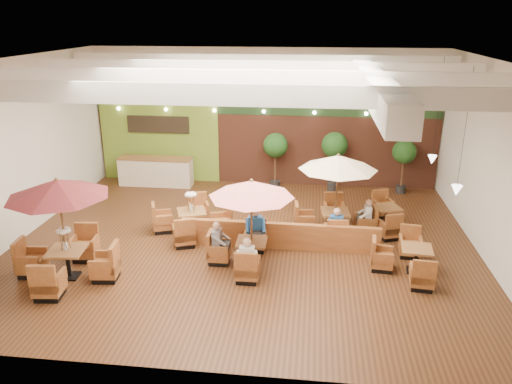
# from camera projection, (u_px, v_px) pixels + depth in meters

# --- Properties ---
(room) EXTENTS (14.04, 14.00, 5.52)m
(room) POSITION_uv_depth(u_px,v_px,m) (257.00, 119.00, 15.37)
(room) COLOR #381E0F
(room) RESTS_ON ground
(service_counter) EXTENTS (3.00, 0.75, 1.18)m
(service_counter) POSITION_uv_depth(u_px,v_px,m) (156.00, 171.00, 20.54)
(service_counter) COLOR beige
(service_counter) RESTS_ON ground
(booth_divider) EXTENTS (5.98, 0.26, 0.83)m
(booth_divider) POSITION_uv_depth(u_px,v_px,m) (279.00, 236.00, 14.94)
(booth_divider) COLOR brown
(booth_divider) RESTS_ON ground
(table_0) EXTENTS (2.81, 2.81, 2.82)m
(table_0) POSITION_uv_depth(u_px,v_px,m) (61.00, 212.00, 12.81)
(table_0) COLOR brown
(table_0) RESTS_ON ground
(table_1) EXTENTS (2.41, 2.47, 2.55)m
(table_1) POSITION_uv_depth(u_px,v_px,m) (249.00, 204.00, 13.51)
(table_1) COLOR brown
(table_1) RESTS_ON ground
(table_2) EXTENTS (2.64, 2.64, 2.66)m
(table_2) POSITION_uv_depth(u_px,v_px,m) (337.00, 180.00, 15.53)
(table_2) COLOR brown
(table_2) RESTS_ON ground
(table_3) EXTENTS (2.75, 2.75, 1.54)m
(table_3) POSITION_uv_depth(u_px,v_px,m) (192.00, 221.00, 16.03)
(table_3) COLOR brown
(table_3) RESTS_ON ground
(table_4) EXTENTS (1.67, 2.45, 0.90)m
(table_4) POSITION_uv_depth(u_px,v_px,m) (406.00, 260.00, 13.66)
(table_4) COLOR brown
(table_4) RESTS_ON ground
(table_5) EXTENTS (1.05, 2.60, 0.91)m
(table_5) POSITION_uv_depth(u_px,v_px,m) (386.00, 217.00, 16.50)
(table_5) COLOR brown
(table_5) RESTS_ON ground
(topiary_0) EXTENTS (0.98, 0.98, 2.28)m
(topiary_0) POSITION_uv_depth(u_px,v_px,m) (275.00, 147.00, 19.81)
(topiary_0) COLOR black
(topiary_0) RESTS_ON ground
(topiary_1) EXTENTS (1.02, 1.02, 2.37)m
(topiary_1) POSITION_uv_depth(u_px,v_px,m) (334.00, 147.00, 19.53)
(topiary_1) COLOR black
(topiary_1) RESTS_ON ground
(topiary_2) EXTENTS (0.92, 0.92, 2.14)m
(topiary_2) POSITION_uv_depth(u_px,v_px,m) (404.00, 154.00, 19.30)
(topiary_2) COLOR black
(topiary_2) RESTS_ON ground
(diner_0) EXTENTS (0.41, 0.33, 0.80)m
(diner_0) POSITION_uv_depth(u_px,v_px,m) (247.00, 255.00, 13.00)
(diner_0) COLOR silver
(diner_0) RESTS_ON ground
(diner_1) EXTENTS (0.44, 0.38, 0.85)m
(diner_1) POSITION_uv_depth(u_px,v_px,m) (255.00, 226.00, 14.73)
(diner_1) COLOR #24599E
(diner_1) RESTS_ON ground
(diner_2) EXTENTS (0.31, 0.39, 0.79)m
(diner_2) POSITION_uv_depth(u_px,v_px,m) (219.00, 238.00, 13.97)
(diner_2) COLOR gray
(diner_2) RESTS_ON ground
(diner_3) EXTENTS (0.40, 0.32, 0.81)m
(diner_3) POSITION_uv_depth(u_px,v_px,m) (336.00, 223.00, 14.97)
(diner_3) COLOR #24599E
(diner_3) RESTS_ON ground
(diner_4) EXTENTS (0.29, 0.37, 0.75)m
(diner_4) POSITION_uv_depth(u_px,v_px,m) (366.00, 213.00, 15.79)
(diner_4) COLOR silver
(diner_4) RESTS_ON ground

